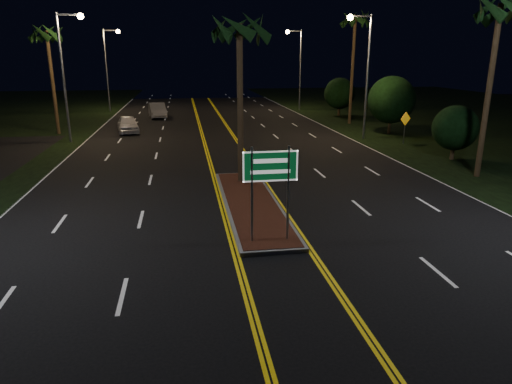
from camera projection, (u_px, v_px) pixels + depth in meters
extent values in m
plane|color=black|center=(288.00, 283.00, 12.73)|extent=(120.00, 120.00, 0.00)
cube|color=gray|center=(251.00, 204.00, 19.33)|extent=(2.25, 10.25, 0.15)
cube|color=#592819|center=(251.00, 202.00, 19.31)|extent=(2.00, 10.00, 0.02)
cylinder|color=gray|center=(252.00, 195.00, 14.79)|extent=(0.08, 0.08, 3.20)
cylinder|color=gray|center=(288.00, 194.00, 14.97)|extent=(0.08, 0.08, 3.20)
cube|color=#07471E|center=(270.00, 166.00, 14.61)|extent=(1.80, 0.04, 1.00)
cube|color=white|center=(271.00, 166.00, 14.59)|extent=(1.80, 0.01, 1.00)
cylinder|color=gray|center=(64.00, 80.00, 32.50)|extent=(0.18, 0.18, 9.00)
cube|color=gray|center=(68.00, 15.00, 31.38)|extent=(1.60, 0.12, 0.12)
sphere|color=#F8BD6F|center=(80.00, 16.00, 31.53)|extent=(0.44, 0.44, 0.44)
cylinder|color=gray|center=(107.00, 71.00, 51.43)|extent=(0.18, 0.18, 9.00)
cube|color=gray|center=(110.00, 30.00, 50.31)|extent=(1.60, 0.12, 0.12)
sphere|color=#F8BD6F|center=(118.00, 31.00, 50.46)|extent=(0.44, 0.44, 0.44)
cylinder|color=gray|center=(367.00, 79.00, 33.93)|extent=(0.18, 0.18, 9.00)
cube|color=gray|center=(361.00, 16.00, 32.57)|extent=(1.60, 0.12, 0.12)
sphere|color=#F8BD6F|center=(350.00, 17.00, 32.48)|extent=(0.44, 0.44, 0.44)
cylinder|color=gray|center=(300.00, 71.00, 52.86)|extent=(0.18, 0.18, 9.00)
cube|color=gray|center=(295.00, 31.00, 51.50)|extent=(1.60, 0.12, 0.12)
sphere|color=#F8BD6F|center=(288.00, 32.00, 51.41)|extent=(0.44, 0.44, 0.44)
cylinder|color=#382819|center=(240.00, 108.00, 21.60)|extent=(0.28, 0.28, 7.50)
cylinder|color=#382819|center=(53.00, 84.00, 36.16)|extent=(0.28, 0.28, 8.00)
cylinder|color=#382819|center=(488.00, 94.00, 22.87)|extent=(0.28, 0.28, 8.50)
cylinder|color=#382819|center=(352.00, 72.00, 41.70)|extent=(0.28, 0.28, 9.50)
cylinder|color=#382819|center=(452.00, 152.00, 27.89)|extent=(0.24, 0.24, 0.90)
sphere|color=black|center=(455.00, 128.00, 27.46)|extent=(2.70, 2.70, 2.70)
cylinder|color=#382819|center=(389.00, 126.00, 37.38)|extent=(0.24, 0.24, 1.26)
sphere|color=black|center=(391.00, 100.00, 36.78)|extent=(3.78, 3.78, 3.78)
cylinder|color=#382819|center=(339.00, 111.00, 48.73)|extent=(0.24, 0.24, 1.08)
sphere|color=black|center=(340.00, 93.00, 48.22)|extent=(3.24, 3.24, 3.24)
imported|color=silver|center=(128.00, 123.00, 37.78)|extent=(2.82, 5.09, 1.61)
imported|color=#AEAEB8|center=(157.00, 109.00, 47.22)|extent=(2.91, 5.42, 1.72)
cylinder|color=gray|center=(404.00, 130.00, 32.77)|extent=(0.07, 0.07, 2.00)
cube|color=#FFA50D|center=(406.00, 119.00, 32.52)|extent=(0.91, 0.38, 0.96)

